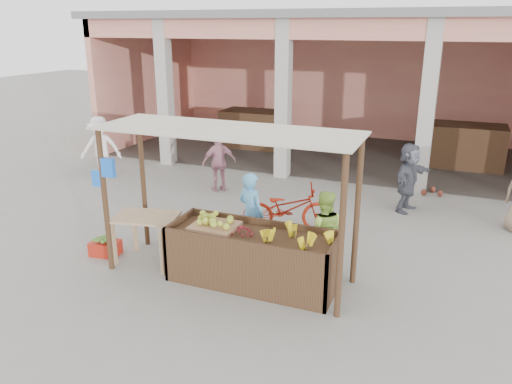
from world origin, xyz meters
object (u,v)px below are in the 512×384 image
at_px(vendor_blue, 251,211).
at_px(vendor_green, 323,230).
at_px(side_table, 146,224).
at_px(motorcycle, 288,208).
at_px(red_crate, 105,248).
at_px(fruit_stall, 253,259).

height_order(vendor_blue, vendor_green, vendor_blue).
height_order(side_table, motorcycle, motorcycle).
bearing_deg(red_crate, vendor_blue, 16.57).
bearing_deg(vendor_green, side_table, -3.16).
height_order(vendor_blue, motorcycle, vendor_blue).
relative_size(vendor_green, motorcycle, 0.80).
relative_size(red_crate, vendor_green, 0.33).
relative_size(red_crate, vendor_blue, 0.31).
bearing_deg(vendor_green, motorcycle, -71.03).
xyz_separation_m(fruit_stall, side_table, (-1.91, -0.01, 0.30)).
bearing_deg(fruit_stall, red_crate, -178.77).
xyz_separation_m(vendor_green, motorcycle, (-1.08, 1.43, -0.26)).
bearing_deg(fruit_stall, motorcycle, 94.48).
relative_size(fruit_stall, vendor_green, 1.77).
height_order(side_table, red_crate, side_table).
height_order(red_crate, vendor_blue, vendor_blue).
relative_size(side_table, vendor_green, 0.79).
xyz_separation_m(fruit_stall, vendor_green, (0.91, 0.74, 0.33)).
height_order(fruit_stall, red_crate, fruit_stall).
distance_m(vendor_green, motorcycle, 1.81).
bearing_deg(motorcycle, vendor_green, -165.63).
distance_m(red_crate, motorcycle, 3.45).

